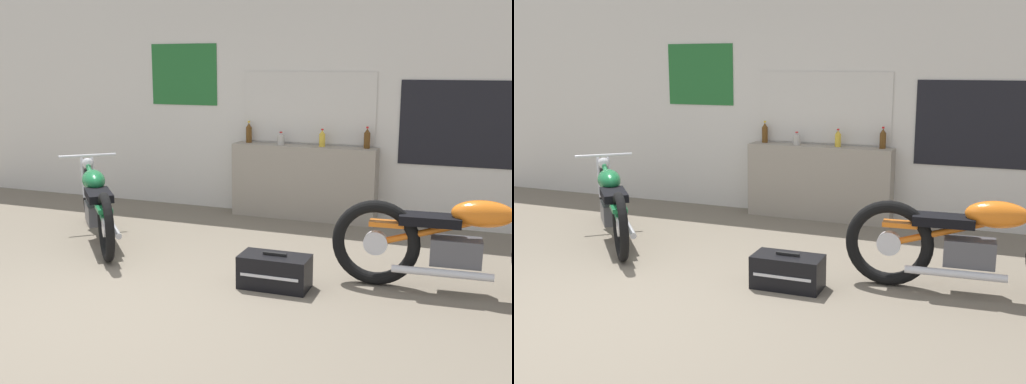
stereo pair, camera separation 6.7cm
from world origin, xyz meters
The scene contains 10 objects.
ground_plane centered at (0.00, 0.00, 0.00)m, with size 24.00×24.00×0.00m, color #706656.
wall_back centered at (0.03, 3.59, 1.40)m, with size 10.00×0.07×2.80m.
sill_counter centered at (0.65, 3.41, 0.45)m, with size 1.79×0.28×0.91m.
bottle_leftmost centered at (-0.08, 3.46, 1.03)m, with size 0.07×0.07×0.27m.
bottle_left_center centered at (0.36, 3.40, 0.98)m, with size 0.09×0.09×0.16m.
bottle_center centered at (0.88, 3.42, 1.00)m, with size 0.07×0.07×0.22m.
bottle_right_center centered at (1.41, 3.45, 1.02)m, with size 0.07×0.07×0.26m.
motorcycle_orange centered at (2.61, 1.48, 0.44)m, with size 2.21×0.64×0.94m.
motorcycle_green centered at (-1.15, 1.70, 0.42)m, with size 1.54×1.69×0.86m.
hard_case_black centered at (1.11, 1.05, 0.14)m, with size 0.60×0.32×0.31m.
Camera 2 is at (2.76, -3.51, 1.87)m, focal length 42.00 mm.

